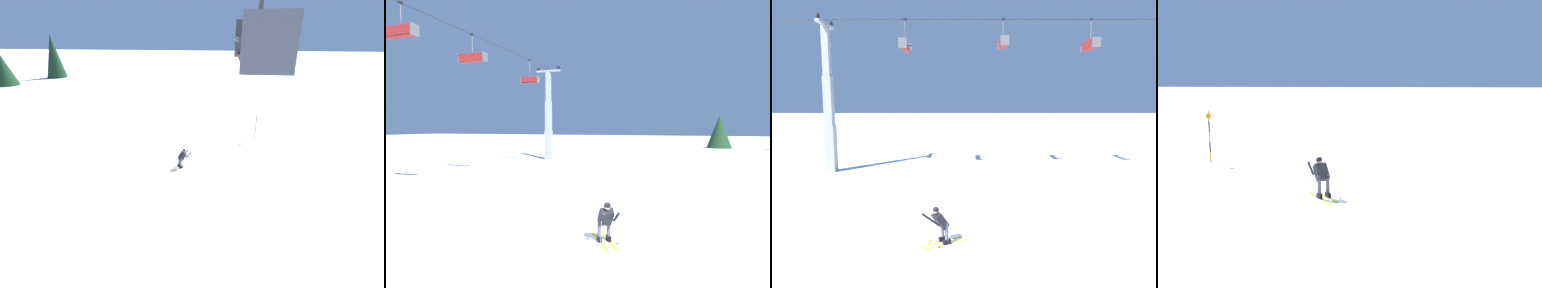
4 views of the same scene
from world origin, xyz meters
The scene contains 4 objects.
ground_plane centered at (0.00, 0.00, 0.00)m, with size 260.00×260.00×0.00m, color white.
skier_carving_main centered at (0.05, -1.24, 0.77)m, with size 1.72×1.35×1.49m.
chairlift_seat_nearest centered at (-3.16, 10.99, 8.69)m, with size 0.61×2.27×2.10m.
trail_marker_pole centered at (-5.53, -7.24, 1.31)m, with size 0.07×0.28×2.44m.
Camera 1 is at (-2.66, 15.03, 8.80)m, focal length 24.50 mm.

